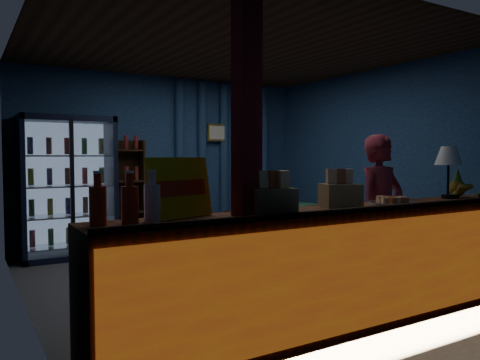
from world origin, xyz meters
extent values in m
plane|color=#515154|center=(0.00, 0.00, 0.00)|extent=(4.60, 4.60, 0.00)
plane|color=navy|center=(0.00, 2.20, 1.30)|extent=(4.60, 0.00, 4.60)
plane|color=navy|center=(0.00, -2.20, 1.30)|extent=(4.60, 0.00, 4.60)
plane|color=navy|center=(-2.30, 0.00, 1.30)|extent=(0.00, 4.40, 4.40)
plane|color=navy|center=(2.30, 0.00, 1.30)|extent=(0.00, 4.40, 4.40)
plane|color=#472D19|center=(0.00, 0.00, 2.60)|extent=(4.60, 4.60, 0.00)
cube|color=brown|center=(0.00, -1.90, 0.47)|extent=(4.40, 0.55, 0.95)
cube|color=red|center=(0.00, -2.19, 0.47)|extent=(4.35, 0.02, 0.81)
cube|color=#342410|center=(0.00, -2.17, 0.97)|extent=(4.40, 0.04, 0.04)
cube|color=maroon|center=(-1.05, -1.90, 1.30)|extent=(0.16, 0.16, 2.60)
cube|color=black|center=(-1.55, 2.12, 0.95)|extent=(1.20, 0.06, 1.90)
cube|color=black|center=(-2.12, 1.85, 0.95)|extent=(0.06, 0.60, 1.90)
cube|color=black|center=(-0.98, 1.85, 0.95)|extent=(0.06, 0.60, 1.90)
cube|color=black|center=(-1.55, 1.85, 1.86)|extent=(1.20, 0.60, 0.08)
cube|color=black|center=(-1.55, 1.85, 0.04)|extent=(1.20, 0.60, 0.08)
cube|color=#99B2D8|center=(-1.55, 2.07, 0.95)|extent=(1.08, 0.02, 1.74)
cube|color=white|center=(-1.55, 1.57, 0.95)|extent=(1.12, 0.02, 1.78)
cube|color=black|center=(-1.55, 1.55, 0.95)|extent=(0.05, 0.05, 1.80)
cube|color=silver|center=(-1.55, 1.85, 0.17)|extent=(1.08, 0.48, 0.02)
cylinder|color=red|center=(-2.00, 1.85, 0.30)|extent=(0.07, 0.07, 0.22)
cylinder|color=#21691A|center=(-1.77, 1.85, 0.30)|extent=(0.07, 0.07, 0.22)
cylinder|color=gold|center=(-1.55, 1.85, 0.30)|extent=(0.07, 0.07, 0.22)
cylinder|color=navy|center=(-1.32, 1.85, 0.30)|extent=(0.07, 0.07, 0.22)
cylinder|color=maroon|center=(-1.10, 1.85, 0.30)|extent=(0.07, 0.07, 0.22)
cube|color=silver|center=(-1.55, 1.85, 0.57)|extent=(1.08, 0.48, 0.02)
cylinder|color=#21691A|center=(-2.00, 1.85, 0.70)|extent=(0.07, 0.07, 0.22)
cylinder|color=gold|center=(-1.77, 1.85, 0.70)|extent=(0.07, 0.07, 0.22)
cylinder|color=navy|center=(-1.55, 1.85, 0.70)|extent=(0.07, 0.07, 0.22)
cylinder|color=maroon|center=(-1.32, 1.85, 0.70)|extent=(0.07, 0.07, 0.22)
cylinder|color=red|center=(-1.10, 1.85, 0.70)|extent=(0.07, 0.07, 0.22)
cube|color=silver|center=(-1.55, 1.85, 0.97)|extent=(1.08, 0.48, 0.02)
cylinder|color=gold|center=(-2.00, 1.85, 1.10)|extent=(0.07, 0.07, 0.22)
cylinder|color=navy|center=(-1.77, 1.85, 1.10)|extent=(0.07, 0.07, 0.22)
cylinder|color=maroon|center=(-1.55, 1.85, 1.10)|extent=(0.07, 0.07, 0.22)
cylinder|color=red|center=(-1.32, 1.85, 1.10)|extent=(0.07, 0.07, 0.22)
cylinder|color=#21691A|center=(-1.10, 1.85, 1.10)|extent=(0.07, 0.07, 0.22)
cube|color=silver|center=(-1.55, 1.85, 1.37)|extent=(1.08, 0.48, 0.02)
cylinder|color=navy|center=(-2.00, 1.85, 1.50)|extent=(0.07, 0.07, 0.22)
cylinder|color=maroon|center=(-1.77, 1.85, 1.50)|extent=(0.07, 0.07, 0.22)
cylinder|color=red|center=(-1.55, 1.85, 1.50)|extent=(0.07, 0.07, 0.22)
cylinder|color=#21691A|center=(-1.32, 1.85, 1.50)|extent=(0.07, 0.07, 0.22)
cylinder|color=gold|center=(-1.10, 1.85, 1.50)|extent=(0.07, 0.07, 0.22)
cube|color=#342410|center=(-0.70, 2.15, 0.80)|extent=(0.50, 0.02, 1.60)
cube|color=#342410|center=(-0.93, 2.02, 0.80)|extent=(0.03, 0.28, 1.60)
cube|color=#342410|center=(-0.46, 2.02, 0.80)|extent=(0.03, 0.28, 1.60)
cube|color=#342410|center=(-0.70, 2.02, 0.10)|extent=(0.46, 0.26, 0.02)
cube|color=#342410|center=(-0.70, 2.02, 0.55)|extent=(0.46, 0.26, 0.02)
cube|color=#342410|center=(-0.70, 2.02, 1.00)|extent=(0.46, 0.26, 0.02)
cube|color=#342410|center=(-0.70, 2.02, 1.45)|extent=(0.46, 0.26, 0.02)
cylinder|color=navy|center=(0.20, 2.14, 1.30)|extent=(0.14, 0.14, 2.50)
cylinder|color=navy|center=(0.60, 2.14, 1.30)|extent=(0.14, 0.14, 2.50)
cylinder|color=navy|center=(1.00, 2.14, 1.30)|extent=(0.14, 0.14, 2.50)
cylinder|color=navy|center=(1.40, 2.14, 1.30)|extent=(0.14, 0.14, 2.50)
cylinder|color=navy|center=(1.80, 2.14, 1.30)|extent=(0.14, 0.14, 2.50)
cube|color=gold|center=(0.85, 2.10, 1.75)|extent=(0.36, 0.03, 0.28)
cube|color=silver|center=(0.85, 2.08, 1.75)|extent=(0.30, 0.01, 0.22)
imported|color=maroon|center=(0.82, -1.43, 0.79)|extent=(0.60, 0.41, 1.58)
imported|color=#52A569|center=(1.90, 1.45, 0.30)|extent=(0.80, 0.81, 0.61)
cube|color=#342410|center=(0.67, 1.48, 0.22)|extent=(0.53, 0.41, 0.45)
cylinder|color=#342410|center=(0.67, 1.48, 0.49)|extent=(0.09, 0.09, 0.09)
cube|color=#D8C80B|center=(-1.50, -1.76, 1.16)|extent=(0.52, 0.25, 0.41)
cube|color=red|center=(-1.50, -1.78, 1.16)|extent=(0.42, 0.15, 0.10)
cylinder|color=red|center=(-2.07, -1.84, 1.07)|extent=(0.10, 0.10, 0.24)
cylinder|color=red|center=(-2.07, -1.84, 1.24)|extent=(0.05, 0.05, 0.09)
cylinder|color=white|center=(-2.07, -1.84, 1.28)|extent=(0.05, 0.05, 0.02)
cylinder|color=red|center=(-1.90, -1.92, 1.07)|extent=(0.10, 0.10, 0.24)
cylinder|color=red|center=(-1.90, -1.92, 1.24)|extent=(0.05, 0.05, 0.09)
cylinder|color=white|center=(-1.90, -1.92, 1.28)|extent=(0.05, 0.05, 0.02)
cylinder|color=silver|center=(-1.72, -1.84, 1.07)|extent=(0.10, 0.10, 0.24)
cylinder|color=silver|center=(-1.72, -1.84, 1.24)|extent=(0.05, 0.05, 0.09)
cylinder|color=white|center=(-1.72, -1.84, 1.28)|extent=(0.05, 0.05, 0.02)
cube|color=tan|center=(-0.89, -1.97, 1.05)|extent=(0.34, 0.30, 0.20)
cube|color=orange|center=(-0.96, -1.96, 1.21)|extent=(0.09, 0.07, 0.12)
cube|color=#C85525|center=(-0.89, -1.97, 1.21)|extent=(0.09, 0.07, 0.12)
cube|color=orange|center=(-0.81, -1.99, 1.21)|extent=(0.09, 0.07, 0.12)
cube|color=tan|center=(-0.09, -1.82, 1.05)|extent=(0.36, 0.33, 0.19)
cube|color=orange|center=(-0.16, -1.80, 1.20)|extent=(0.09, 0.08, 0.12)
cube|color=#C85525|center=(-0.09, -1.82, 1.20)|extent=(0.09, 0.08, 0.12)
cube|color=orange|center=(-0.02, -1.85, 1.20)|extent=(0.09, 0.08, 0.12)
cylinder|color=silver|center=(0.43, -1.90, 0.96)|extent=(0.41, 0.41, 0.02)
cube|color=orange|center=(0.51, -1.90, 0.99)|extent=(0.09, 0.06, 0.04)
cube|color=#C85525|center=(0.49, -1.84, 0.99)|extent=(0.11, 0.11, 0.04)
cube|color=orange|center=(0.43, -1.82, 0.99)|extent=(0.06, 0.09, 0.04)
cube|color=#C85525|center=(0.37, -1.84, 0.99)|extent=(0.11, 0.11, 0.04)
cube|color=orange|center=(0.35, -1.90, 0.99)|extent=(0.09, 0.06, 0.04)
cube|color=#C85525|center=(0.37, -1.96, 0.99)|extent=(0.11, 0.11, 0.04)
cube|color=orange|center=(0.43, -1.98, 0.99)|extent=(0.06, 0.09, 0.04)
cube|color=#C85525|center=(0.49, -1.96, 0.99)|extent=(0.11, 0.11, 0.04)
cylinder|color=black|center=(1.36, -1.79, 0.97)|extent=(0.12, 0.12, 0.04)
cylinder|color=black|center=(1.36, -1.79, 1.15)|extent=(0.02, 0.02, 0.36)
cone|color=white|center=(1.36, -1.79, 1.37)|extent=(0.26, 0.26, 0.18)
sphere|color=olive|center=(1.56, -1.75, 1.04)|extent=(0.17, 0.17, 0.17)
cone|color=#2D531C|center=(1.56, -1.75, 1.18)|extent=(0.09, 0.09, 0.13)
camera|label=1|loc=(-2.77, -4.69, 1.38)|focal=35.00mm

